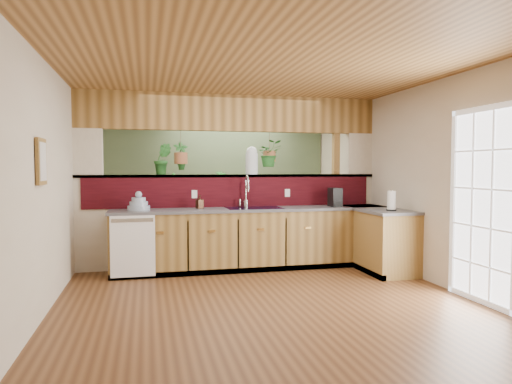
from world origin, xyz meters
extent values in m
cube|color=#56331A|center=(0.00, 0.00, 0.00)|extent=(4.60, 7.00, 0.01)
cube|color=brown|center=(0.00, 0.00, 2.60)|extent=(4.60, 7.00, 0.01)
cube|color=beige|center=(0.00, 3.50, 1.30)|extent=(4.60, 0.02, 2.60)
cube|color=beige|center=(0.00, -3.50, 1.30)|extent=(4.60, 0.02, 2.60)
cube|color=beige|center=(-2.30, 0.00, 1.30)|extent=(0.02, 7.00, 2.60)
cube|color=beige|center=(2.30, 0.00, 1.30)|extent=(0.02, 7.00, 2.60)
cube|color=beige|center=(0.00, 1.35, 0.68)|extent=(4.60, 0.15, 1.35)
cube|color=#35060D|center=(0.00, 1.27, 1.12)|extent=(4.40, 0.02, 0.45)
cube|color=brown|center=(0.00, 1.35, 1.37)|extent=(4.60, 0.21, 0.04)
cube|color=brown|center=(0.00, 1.35, 2.33)|extent=(4.60, 0.15, 0.55)
cube|color=beige|center=(-2.10, 1.35, 1.70)|extent=(0.40, 0.15, 0.70)
cube|color=beige|center=(2.10, 1.35, 1.70)|extent=(0.40, 0.15, 0.70)
cube|color=brown|center=(1.70, 1.35, 1.30)|extent=(0.10, 0.10, 2.60)
cube|color=brown|center=(0.00, 1.35, 1.37)|extent=(4.60, 0.21, 0.04)
cube|color=brown|center=(0.00, 1.35, 2.33)|extent=(4.60, 0.15, 0.55)
cube|color=#4E6142|center=(0.00, 3.48, 1.30)|extent=(4.55, 0.02, 2.55)
cube|color=brown|center=(0.25, 0.98, 0.43)|extent=(4.10, 0.60, 0.86)
cube|color=#4A4B4F|center=(0.25, 0.98, 0.88)|extent=(4.14, 0.64, 0.04)
cube|color=brown|center=(2.00, 0.54, 0.43)|extent=(0.60, 1.48, 0.86)
cube|color=#4A4B4F|center=(2.00, 0.54, 0.88)|extent=(0.64, 1.52, 0.04)
cube|color=brown|center=(2.00, 0.98, 0.43)|extent=(0.60, 0.60, 0.86)
cube|color=#4A4B4F|center=(2.00, 0.98, 0.88)|extent=(0.64, 0.64, 0.04)
cube|color=black|center=(0.25, 0.71, 0.04)|extent=(4.10, 0.06, 0.08)
cube|color=black|center=(1.73, 0.54, 0.04)|extent=(0.06, 1.48, 0.08)
cube|color=white|center=(-1.48, 0.66, 0.45)|extent=(0.58, 0.02, 0.82)
cube|color=#B7B7B2|center=(-1.48, 0.65, 0.80)|extent=(0.54, 0.01, 0.05)
cube|color=black|center=(0.25, 0.98, 0.89)|extent=(0.82, 0.50, 0.03)
cube|color=black|center=(0.06, 0.98, 0.80)|extent=(0.34, 0.40, 0.16)
cube|color=black|center=(0.44, 0.98, 0.80)|extent=(0.34, 0.40, 0.16)
cube|color=white|center=(2.27, -1.30, 1.05)|extent=(0.06, 1.02, 2.16)
cube|color=brown|center=(-2.27, -0.80, 1.55)|extent=(0.03, 0.35, 0.45)
cube|color=silver|center=(-2.26, -0.80, 1.55)|extent=(0.01, 0.27, 0.37)
cylinder|color=#B7B7B2|center=(0.17, 1.18, 0.95)|extent=(0.07, 0.07, 0.10)
cylinder|color=#B7B7B2|center=(0.17, 1.18, 1.13)|extent=(0.02, 0.02, 0.29)
torus|color=#B7B7B2|center=(0.17, 1.10, 1.28)|extent=(0.21, 0.08, 0.21)
cylinder|color=#B7B7B2|center=(0.17, 1.01, 1.21)|extent=(0.02, 0.02, 0.12)
cylinder|color=#B7B7B2|center=(0.08, 1.18, 0.97)|extent=(0.03, 0.03, 0.10)
cylinder|color=#8C9EB5|center=(-1.40, 0.96, 0.93)|extent=(0.31, 0.31, 0.07)
cylinder|color=#8C9EB5|center=(-1.40, 0.96, 1.00)|extent=(0.25, 0.25, 0.06)
cylinder|color=#8C9EB5|center=(-1.40, 0.96, 1.05)|extent=(0.19, 0.19, 0.06)
sphere|color=#8C9EB5|center=(-1.40, 0.96, 1.12)|extent=(0.10, 0.10, 0.10)
imported|color=#352013|center=(-0.55, 1.05, 1.00)|extent=(0.12, 0.12, 0.20)
cube|color=black|center=(1.51, 0.92, 1.04)|extent=(0.15, 0.25, 0.28)
cube|color=black|center=(1.51, 0.84, 0.95)|extent=(0.13, 0.09, 0.09)
cylinder|color=silver|center=(1.51, 0.87, 0.99)|extent=(0.08, 0.08, 0.08)
cylinder|color=black|center=(1.99, 0.10, 0.91)|extent=(0.14, 0.14, 0.02)
cylinder|color=#B7B7B2|center=(1.99, 0.10, 1.05)|extent=(0.02, 0.02, 0.29)
cylinder|color=white|center=(1.99, 0.10, 1.05)|extent=(0.11, 0.11, 0.25)
cylinder|color=silver|center=(0.30, 1.35, 1.55)|extent=(0.19, 0.19, 0.32)
sphere|color=silver|center=(0.30, 1.35, 1.74)|extent=(0.17, 0.17, 0.17)
imported|color=#205820|center=(-1.06, 1.35, 1.62)|extent=(0.25, 0.21, 0.46)
cylinder|color=brown|center=(-0.79, 1.35, 1.87)|extent=(0.01, 0.01, 0.36)
cylinder|color=brown|center=(-0.79, 1.35, 1.63)|extent=(0.20, 0.20, 0.17)
imported|color=#205820|center=(-0.79, 1.35, 1.89)|extent=(0.24, 0.17, 0.42)
cylinder|color=brown|center=(0.58, 1.35, 1.89)|extent=(0.01, 0.01, 0.32)
cylinder|color=brown|center=(0.58, 1.35, 1.67)|extent=(0.19, 0.19, 0.17)
imported|color=#205820|center=(0.58, 1.35, 1.92)|extent=(0.39, 0.34, 0.41)
cube|color=black|center=(-0.27, 3.25, 0.50)|extent=(1.37, 0.63, 0.88)
imported|color=#205820|center=(-0.79, 3.25, 1.17)|extent=(0.24, 0.16, 0.46)
imported|color=#205820|center=(0.12, 3.25, 1.18)|extent=(0.35, 0.35, 0.48)
imported|color=#205820|center=(1.22, 2.37, 0.37)|extent=(0.75, 0.67, 0.75)
camera|label=1|loc=(-1.29, -5.55, 1.49)|focal=32.00mm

